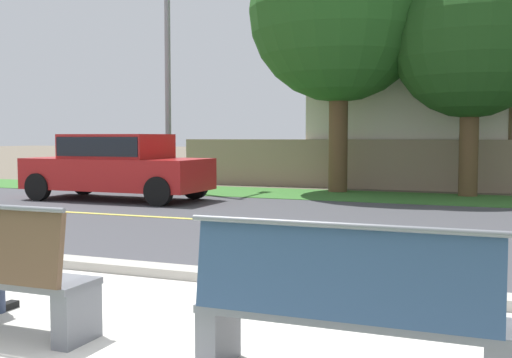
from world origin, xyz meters
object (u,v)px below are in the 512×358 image
(bench_right, at_px, (344,313))
(car_red_far, at_px, (117,164))
(streetlamp, at_px, (171,44))
(shade_tree_left, at_px, (477,27))

(bench_right, distance_m, car_red_far, 11.54)
(car_red_far, xyz_separation_m, streetlamp, (-0.09, 2.76, 3.14))
(streetlamp, distance_m, shade_tree_left, 7.87)
(car_red_far, distance_m, shade_tree_left, 9.22)
(bench_right, bearing_deg, shade_tree_left, 89.21)
(streetlamp, bearing_deg, car_red_far, -88.18)
(car_red_far, xyz_separation_m, shade_tree_left, (7.71, 3.85, 3.28))
(car_red_far, height_order, streetlamp, streetlamp)
(streetlamp, height_order, shade_tree_left, streetlamp)
(bench_right, distance_m, shade_tree_left, 13.12)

